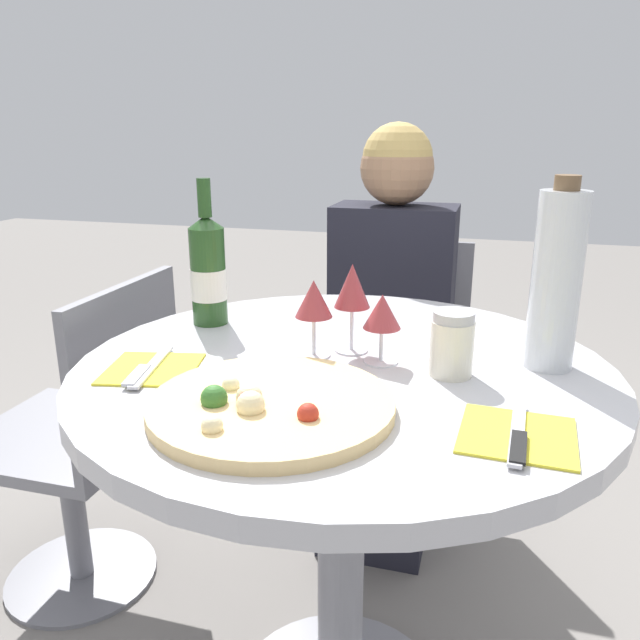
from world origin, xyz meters
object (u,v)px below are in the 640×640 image
dining_table (342,442)px  chair_empty_side (87,446)px  chair_behind_diner (393,380)px  pizza_large (269,405)px  seated_diner (387,351)px  wine_bottle (208,271)px  tall_carafe (556,280)px

dining_table → chair_empty_side: 0.76m
chair_behind_diner → pizza_large: size_ratio=2.31×
chair_behind_diner → chair_empty_side: same height
seated_diner → chair_behind_diner: bearing=-90.0°
seated_diner → chair_empty_side: 0.85m
wine_bottle → tall_carafe: bearing=-6.2°
pizza_large → seated_diner: bearing=88.7°
dining_table → seated_diner: size_ratio=0.79×
wine_bottle → chair_empty_side: bearing=174.2°
seated_diner → wine_bottle: size_ratio=3.95×
dining_table → seated_diner: bearing=93.0°
seated_diner → pizza_large: size_ratio=3.30×
dining_table → tall_carafe: size_ratio=2.90×
chair_empty_side → tall_carafe: 1.17m
chair_empty_side → chair_behind_diner: bearing=-46.6°
wine_bottle → tall_carafe: 0.67m
dining_table → chair_empty_side: (-0.70, 0.19, -0.21)m
pizza_large → wine_bottle: (-0.27, 0.38, 0.10)m
wine_bottle → chair_behind_diner: bearing=66.7°
tall_carafe → seated_diner: bearing=121.9°
dining_table → seated_diner: seated_diner is taller
pizza_large → chair_empty_side: bearing=147.4°
dining_table → tall_carafe: 0.47m
seated_diner → wine_bottle: bearing=61.6°
dining_table → seated_diner: 0.69m
chair_behind_diner → chair_empty_side: (-0.67, -0.63, 0.00)m
dining_table → chair_empty_side: size_ratio=1.13×
dining_table → pizza_large: (-0.06, -0.22, 0.17)m
seated_diner → wine_bottle: 0.70m
chair_empty_side → seated_diner: bearing=-53.3°
dining_table → seated_diner: (-0.04, 0.69, -0.07)m
chair_behind_diner → chair_empty_side: bearing=43.4°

